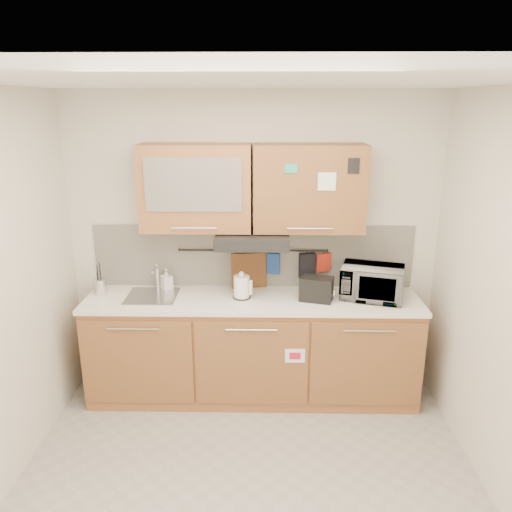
{
  "coord_description": "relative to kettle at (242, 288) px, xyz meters",
  "views": [
    {
      "loc": [
        0.1,
        -2.72,
        2.49
      ],
      "look_at": [
        0.03,
        1.05,
        1.33
      ],
      "focal_mm": 35.0,
      "sensor_mm": 36.0,
      "label": 1
    }
  ],
  "objects": [
    {
      "name": "dark_pouch",
      "position": [
        0.56,
        0.25,
        0.12
      ],
      "size": [
        0.15,
        0.07,
        0.22
      ],
      "primitive_type": "cube",
      "rotation": [
        0.0,
        0.0,
        0.26
      ],
      "color": "black",
      "rests_on": "utensil_rail"
    },
    {
      "name": "sink",
      "position": [
        -0.76,
        0.02,
        -0.09
      ],
      "size": [
        0.42,
        0.4,
        0.26
      ],
      "color": "silver",
      "rests_on": "countertop"
    },
    {
      "name": "toaster",
      "position": [
        0.62,
        -0.04,
        0.01
      ],
      "size": [
        0.3,
        0.22,
        0.2
      ],
      "rotation": [
        0.0,
        0.0,
        -0.27
      ],
      "color": "black",
      "rests_on": "countertop"
    },
    {
      "name": "microwave",
      "position": [
        1.09,
        0.02,
        0.05
      ],
      "size": [
        0.58,
        0.47,
        0.28
      ],
      "primitive_type": "imported",
      "rotation": [
        0.0,
        0.0,
        -0.28
      ],
      "color": "#999999",
      "rests_on": "countertop"
    },
    {
      "name": "countertop",
      "position": [
        0.09,
        0.0,
        -0.11
      ],
      "size": [
        2.82,
        0.62,
        0.04
      ],
      "primitive_type": "cube",
      "color": "white",
      "rests_on": "base_cabinet"
    },
    {
      "name": "utensil_crock",
      "position": [
        -1.21,
        0.06,
        -0.02
      ],
      "size": [
        0.12,
        0.12,
        0.28
      ],
      "rotation": [
        0.0,
        0.0,
        0.06
      ],
      "color": "silver",
      "rests_on": "countertop"
    },
    {
      "name": "wall_back",
      "position": [
        0.09,
        0.31,
        0.29
      ],
      "size": [
        3.2,
        0.0,
        3.2
      ],
      "primitive_type": "plane",
      "rotation": [
        1.57,
        0.0,
        0.0
      ],
      "color": "silver",
      "rests_on": "ground"
    },
    {
      "name": "backsplash",
      "position": [
        0.09,
        0.3,
        0.19
      ],
      "size": [
        2.8,
        0.02,
        0.56
      ],
      "primitive_type": "cube",
      "color": "silver",
      "rests_on": "countertop"
    },
    {
      "name": "kettle",
      "position": [
        0.0,
        0.0,
        0.0
      ],
      "size": [
        0.18,
        0.17,
        0.23
      ],
      "rotation": [
        0.0,
        0.0,
        -0.38
      ],
      "color": "white",
      "rests_on": "countertop"
    },
    {
      "name": "soap_bottle",
      "position": [
        -0.67,
        0.19,
        0.0
      ],
      "size": [
        0.12,
        0.12,
        0.19
      ],
      "primitive_type": "imported",
      "rotation": [
        0.0,
        0.0,
        0.65
      ],
      "color": "#999999",
      "rests_on": "countertop"
    },
    {
      "name": "range_hood",
      "position": [
        0.09,
        0.06,
        0.41
      ],
      "size": [
        0.6,
        0.46,
        0.1
      ],
      "primitive_type": "cube",
      "color": "black",
      "rests_on": "upper_cabinets"
    },
    {
      "name": "cutting_board",
      "position": [
        0.05,
        0.25,
        0.04
      ],
      "size": [
        0.31,
        0.08,
        0.38
      ],
      "primitive_type": "cube",
      "rotation": [
        0.0,
        0.0,
        0.17
      ],
      "color": "brown",
      "rests_on": "utensil_rail"
    },
    {
      "name": "ceiling",
      "position": [
        0.09,
        -1.19,
        1.59
      ],
      "size": [
        3.2,
        3.2,
        0.0
      ],
      "primitive_type": "plane",
      "rotation": [
        3.14,
        0.0,
        0.0
      ],
      "color": "white",
      "rests_on": "wall_back"
    },
    {
      "name": "floor",
      "position": [
        0.09,
        -1.19,
        -1.01
      ],
      "size": [
        3.2,
        3.2,
        0.0
      ],
      "primitive_type": "plane",
      "color": "#9E9993",
      "rests_on": "ground"
    },
    {
      "name": "upper_cabinets",
      "position": [
        0.08,
        0.13,
        0.82
      ],
      "size": [
        1.82,
        0.37,
        0.7
      ],
      "color": "#AF703E",
      "rests_on": "wall_back"
    },
    {
      "name": "pot_holder",
      "position": [
        0.71,
        0.25,
        0.15
      ],
      "size": [
        0.13,
        0.07,
        0.16
      ],
      "primitive_type": "cube",
      "rotation": [
        0.0,
        0.0,
        0.4
      ],
      "color": "#AC2716",
      "rests_on": "utensil_rail"
    },
    {
      "name": "oven_mitt",
      "position": [
        0.27,
        0.25,
        0.13
      ],
      "size": [
        0.12,
        0.05,
        0.19
      ],
      "primitive_type": "cube",
      "rotation": [
        0.0,
        0.0,
        -0.24
      ],
      "color": "navy",
      "rests_on": "utensil_rail"
    },
    {
      "name": "base_cabinet",
      "position": [
        0.09,
        0.0,
        -0.61
      ],
      "size": [
        2.8,
        0.64,
        0.88
      ],
      "color": "#AF703E",
      "rests_on": "floor"
    },
    {
      "name": "utensil_rail",
      "position": [
        0.09,
        0.26,
        0.25
      ],
      "size": [
        1.3,
        0.02,
        0.02
      ],
      "primitive_type": "cylinder",
      "rotation": [
        0.0,
        1.57,
        0.0
      ],
      "color": "black",
      "rests_on": "backsplash"
    }
  ]
}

